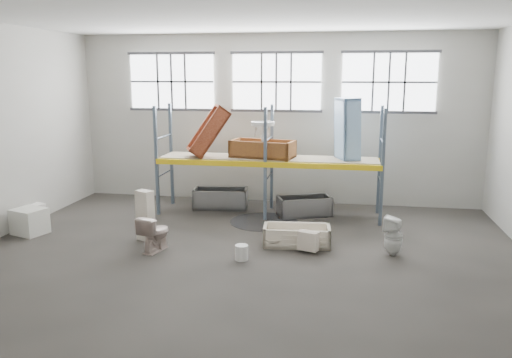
% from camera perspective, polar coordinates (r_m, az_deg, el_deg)
% --- Properties ---
extents(floor, '(12.00, 10.00, 0.10)m').
position_cam_1_polar(floor, '(10.89, -1.39, -9.09)').
color(floor, '#45413B').
rests_on(floor, ground).
extents(ceiling, '(12.00, 10.00, 0.10)m').
position_cam_1_polar(ceiling, '(10.25, -1.53, 18.62)').
color(ceiling, silver).
rests_on(ceiling, ground).
extents(wall_back, '(12.00, 0.10, 5.00)m').
position_cam_1_polar(wall_back, '(15.22, 2.33, 6.76)').
color(wall_back, '#A6A49A').
rests_on(wall_back, ground).
extents(wall_front, '(12.00, 0.10, 5.00)m').
position_cam_1_polar(wall_front, '(5.48, -11.96, -2.50)').
color(wall_front, '#BAB8AB').
rests_on(wall_front, ground).
extents(window_left, '(2.60, 0.04, 1.60)m').
position_cam_1_polar(window_left, '(15.80, -9.47, 10.79)').
color(window_left, white).
rests_on(window_left, wall_back).
extents(window_mid, '(2.60, 0.04, 1.60)m').
position_cam_1_polar(window_mid, '(15.05, 2.31, 10.89)').
color(window_mid, white).
rests_on(window_mid, wall_back).
extents(window_right, '(2.60, 0.04, 1.60)m').
position_cam_1_polar(window_right, '(14.96, 14.76, 10.52)').
color(window_right, white).
rests_on(window_right, wall_back).
extents(rack_upright_la, '(0.08, 0.08, 3.00)m').
position_cam_1_polar(rack_upright_la, '(14.01, -11.17, 1.98)').
color(rack_upright_la, slate).
rests_on(rack_upright_la, floor).
extents(rack_upright_lb, '(0.08, 0.08, 3.00)m').
position_cam_1_polar(rack_upright_lb, '(15.12, -9.54, 2.75)').
color(rack_upright_lb, slate).
rests_on(rack_upright_lb, floor).
extents(rack_upright_ma, '(0.08, 0.08, 3.00)m').
position_cam_1_polar(rack_upright_ma, '(13.24, 1.05, 1.64)').
color(rack_upright_ma, slate).
rests_on(rack_upright_ma, floor).
extents(rack_upright_mb, '(0.08, 0.08, 3.00)m').
position_cam_1_polar(rack_upright_mb, '(14.41, 1.79, 2.47)').
color(rack_upright_mb, slate).
rests_on(rack_upright_mb, floor).
extents(rack_upright_ra, '(0.08, 0.08, 3.00)m').
position_cam_1_polar(rack_upright_ra, '(13.12, 14.11, 1.19)').
color(rack_upright_ra, slate).
rests_on(rack_upright_ra, floor).
extents(rack_upright_rb, '(0.08, 0.08, 3.00)m').
position_cam_1_polar(rack_upright_rb, '(14.30, 13.79, 2.06)').
color(rack_upright_rb, slate).
rests_on(rack_upright_rb, floor).
extents(rack_beam_front, '(6.00, 0.10, 0.14)m').
position_cam_1_polar(rack_beam_front, '(13.24, 1.05, 1.64)').
color(rack_beam_front, yellow).
rests_on(rack_beam_front, floor).
extents(rack_beam_back, '(6.00, 0.10, 0.14)m').
position_cam_1_polar(rack_beam_back, '(14.41, 1.79, 2.47)').
color(rack_beam_back, yellow).
rests_on(rack_beam_back, floor).
extents(shelf_deck, '(5.90, 1.10, 0.03)m').
position_cam_1_polar(shelf_deck, '(13.81, 1.44, 2.40)').
color(shelf_deck, gray).
rests_on(shelf_deck, floor).
extents(wet_patch, '(1.80, 1.80, 0.00)m').
position_cam_1_polar(wet_patch, '(13.39, 0.89, -4.83)').
color(wet_patch, black).
rests_on(wet_patch, floor).
extents(bathtub_beige, '(1.57, 0.85, 0.44)m').
position_cam_1_polar(bathtub_beige, '(11.60, 4.62, -6.38)').
color(bathtub_beige, beige).
rests_on(bathtub_beige, floor).
extents(cistern_spare, '(0.48, 0.35, 0.42)m').
position_cam_1_polar(cistern_spare, '(11.09, 5.91, -6.94)').
color(cistern_spare, beige).
rests_on(cistern_spare, bathtub_beige).
extents(sink_in_tub, '(0.55, 0.55, 0.16)m').
position_cam_1_polar(sink_in_tub, '(11.42, 1.98, -6.96)').
color(sink_in_tub, beige).
rests_on(sink_in_tub, bathtub_beige).
extents(toilet_beige, '(0.64, 0.89, 0.81)m').
position_cam_1_polar(toilet_beige, '(11.37, -11.35, -5.98)').
color(toilet_beige, beige).
rests_on(toilet_beige, floor).
extents(cistern_tall, '(0.45, 0.38, 1.19)m').
position_cam_1_polar(cistern_tall, '(12.09, -12.39, -4.02)').
color(cistern_tall, beige).
rests_on(cistern_tall, floor).
extents(toilet_white, '(0.49, 0.49, 0.86)m').
position_cam_1_polar(toilet_white, '(11.26, 15.26, -6.22)').
color(toilet_white, white).
rests_on(toilet_white, floor).
extents(steel_tub_left, '(1.62, 0.89, 0.57)m').
position_cam_1_polar(steel_tub_left, '(14.72, -4.03, -2.19)').
color(steel_tub_left, '#939599').
rests_on(steel_tub_left, floor).
extents(steel_tub_right, '(1.59, 1.16, 0.53)m').
position_cam_1_polar(steel_tub_right, '(13.97, 5.47, -3.07)').
color(steel_tub_right, '#9B9DA1').
rests_on(steel_tub_right, floor).
extents(rust_tub_flat, '(1.83, 1.12, 0.48)m').
position_cam_1_polar(rust_tub_flat, '(13.79, 0.75, 3.40)').
color(rust_tub_flat, brown).
rests_on(rust_tub_flat, shelf_deck).
extents(rust_tub_tilted, '(1.37, 1.11, 1.45)m').
position_cam_1_polar(rust_tub_tilted, '(13.92, -5.38, 5.40)').
color(rust_tub_tilted, brown).
rests_on(rust_tub_tilted, shelf_deck).
extents(sink_on_shelf, '(0.74, 0.65, 0.56)m').
position_cam_1_polar(sink_on_shelf, '(13.40, 0.76, 4.34)').
color(sink_on_shelf, silver).
rests_on(sink_on_shelf, rust_tub_flat).
extents(blue_tub_upright, '(0.76, 0.91, 1.66)m').
position_cam_1_polar(blue_tub_upright, '(13.65, 10.27, 5.56)').
color(blue_tub_upright, '#8AB2DB').
rests_on(blue_tub_upright, shelf_deck).
extents(bucket, '(0.30, 0.30, 0.32)m').
position_cam_1_polar(bucket, '(10.69, -1.64, -8.29)').
color(bucket, silver).
rests_on(bucket, floor).
extents(carton_near, '(0.88, 0.81, 0.62)m').
position_cam_1_polar(carton_near, '(13.52, -24.19, -4.37)').
color(carton_near, silver).
rests_on(carton_near, floor).
extents(carton_far, '(0.73, 0.73, 0.49)m').
position_cam_1_polar(carton_far, '(14.54, -24.18, -3.56)').
color(carton_far, white).
rests_on(carton_far, floor).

